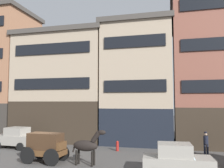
% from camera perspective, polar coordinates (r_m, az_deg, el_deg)
% --- Properties ---
extents(ground_plane, '(120.00, 120.00, 0.00)m').
position_cam_1_polar(ground_plane, '(18.14, -16.98, -17.22)').
color(ground_plane, '#4C4947').
extents(building_center_left, '(10.25, 7.08, 11.73)m').
position_cam_1_polar(building_center_left, '(27.33, -11.23, -0.49)').
color(building_center_left, '#33281E').
rests_on(building_center_left, ground_plane).
extents(building_center_right, '(7.30, 7.08, 12.25)m').
position_cam_1_polar(building_center_right, '(24.96, 6.56, 0.42)').
color(building_center_right, black).
rests_on(building_center_right, ground_plane).
extents(building_far_right, '(7.49, 7.08, 14.97)m').
position_cam_1_polar(building_far_right, '(25.19, 22.67, 3.81)').
color(building_far_right, '#33281E').
rests_on(building_far_right, ground_plane).
extents(cargo_wagon, '(2.98, 1.66, 1.98)m').
position_cam_1_polar(cargo_wagon, '(17.25, -15.62, -14.04)').
color(cargo_wagon, brown).
rests_on(cargo_wagon, ground_plane).
extents(draft_horse, '(2.35, 0.70, 2.30)m').
position_cam_1_polar(draft_horse, '(16.01, -6.09, -14.50)').
color(draft_horse, black).
rests_on(draft_horse, ground_plane).
extents(sedan_dark, '(3.82, 2.10, 1.83)m').
position_cam_1_polar(sedan_dark, '(23.35, -22.12, -11.88)').
color(sedan_dark, gray).
rests_on(sedan_dark, ground_plane).
extents(sedan_light, '(3.80, 2.05, 1.83)m').
position_cam_1_polar(sedan_light, '(13.98, 15.36, -17.37)').
color(sedan_light, gray).
rests_on(sedan_light, ground_plane).
extents(pedestrian_officer, '(0.46, 0.46, 1.79)m').
position_cam_1_polar(pedestrian_officer, '(20.23, 21.69, -12.91)').
color(pedestrian_officer, black).
rests_on(pedestrian_officer, ground_plane).
extents(fire_hydrant_curbside, '(0.24, 0.24, 0.83)m').
position_cam_1_polar(fire_hydrant_curbside, '(20.53, 1.31, -14.65)').
color(fire_hydrant_curbside, maroon).
rests_on(fire_hydrant_curbside, ground_plane).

